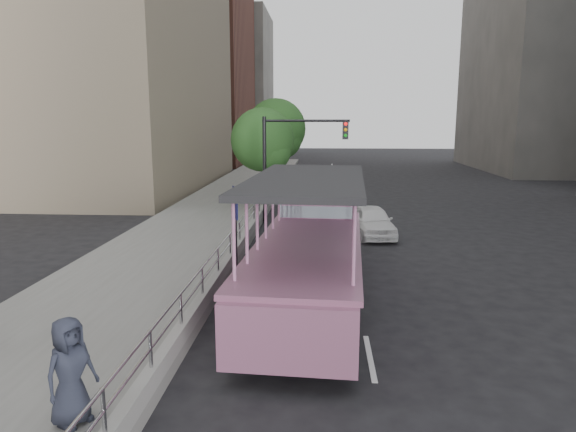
# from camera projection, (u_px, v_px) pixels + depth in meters

# --- Properties ---
(ground) EXTENTS (160.00, 160.00, 0.00)m
(ground) POSITION_uv_depth(u_px,v_px,m) (323.00, 321.00, 13.11)
(ground) COLOR black
(sidewalk) EXTENTS (5.50, 80.00, 0.30)m
(sidewalk) POSITION_uv_depth(u_px,v_px,m) (196.00, 229.00, 23.26)
(sidewalk) COLOR gray
(sidewalk) RESTS_ON ground
(kerb_wall) EXTENTS (0.24, 30.00, 0.36)m
(kerb_wall) POSITION_uv_depth(u_px,v_px,m) (218.00, 277.00, 15.18)
(kerb_wall) COLOR #969792
(kerb_wall) RESTS_ON sidewalk
(guardrail) EXTENTS (0.07, 22.00, 0.71)m
(guardrail) POSITION_uv_depth(u_px,v_px,m) (218.00, 255.00, 15.06)
(guardrail) COLOR #AFAFB4
(guardrail) RESTS_ON kerb_wall
(duck_boat) EXTENTS (3.28, 11.09, 3.64)m
(duck_boat) POSITION_uv_depth(u_px,v_px,m) (311.00, 250.00, 14.80)
(duck_boat) COLOR black
(duck_boat) RESTS_ON ground
(car) EXTENTS (2.07, 4.07, 1.33)m
(car) POSITION_uv_depth(u_px,v_px,m) (372.00, 221.00, 22.54)
(car) COLOR white
(car) RESTS_ON ground
(pedestrian_far) EXTENTS (0.90, 1.03, 1.77)m
(pedestrian_far) POSITION_uv_depth(u_px,v_px,m) (70.00, 371.00, 8.03)
(pedestrian_far) COLOR #292D3C
(pedestrian_far) RESTS_ON sidewalk
(parking_sign) EXTENTS (0.27, 0.64, 3.04)m
(parking_sign) POSITION_uv_depth(u_px,v_px,m) (236.00, 224.00, 15.88)
(parking_sign) COLOR black
(parking_sign) RESTS_ON ground
(traffic_signal) EXTENTS (4.20, 0.32, 5.20)m
(traffic_signal) POSITION_uv_depth(u_px,v_px,m) (289.00, 152.00, 24.82)
(traffic_signal) COLOR black
(traffic_signal) RESTS_ON ground
(street_tree_near) EXTENTS (3.52, 3.52, 5.72)m
(street_tree_near) POSITION_uv_depth(u_px,v_px,m) (264.00, 142.00, 28.23)
(street_tree_near) COLOR #3B2B1B
(street_tree_near) RESTS_ON ground
(street_tree_far) EXTENTS (3.97, 3.97, 6.45)m
(street_tree_far) POSITION_uv_depth(u_px,v_px,m) (277.00, 131.00, 34.01)
(street_tree_far) COLOR #3B2B1B
(street_tree_far) RESTS_ON ground
(midrise_brick) EXTENTS (18.00, 16.00, 26.00)m
(midrise_brick) POSITION_uv_depth(u_px,v_px,m) (168.00, 49.00, 58.94)
(midrise_brick) COLOR brown
(midrise_brick) RESTS_ON ground
(midrise_stone_b) EXTENTS (16.00, 14.00, 20.00)m
(midrise_stone_b) POSITION_uv_depth(u_px,v_px,m) (215.00, 85.00, 75.06)
(midrise_stone_b) COLOR gray
(midrise_stone_b) RESTS_ON ground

